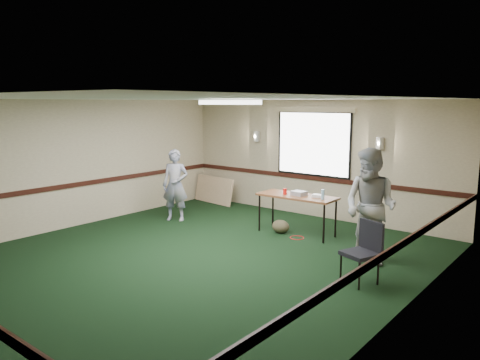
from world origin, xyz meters
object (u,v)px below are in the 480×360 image
Objects in this scene: projector at (299,193)px; person_right at (370,206)px; folding_table at (297,198)px; person_left at (175,185)px; conference_chair at (365,247)px.

person_right reaches higher than projector.
person_left is at bearing -166.62° from folding_table.
person_left is (-2.73, -0.76, 0.06)m from folding_table.
folding_table is at bearing 167.23° from person_right.
person_left is (-2.77, -0.76, -0.04)m from projector.
person_left reaches higher than conference_chair.
person_right is at bearing -28.93° from person_left.
conference_chair is (2.16, -1.57, -0.20)m from folding_table.
conference_chair is at bearing -38.16° from folding_table.
person_right reaches higher than folding_table.
projector is (0.04, 0.01, 0.10)m from folding_table.
folding_table is 2.83m from person_left.
person_right is at bearing -15.26° from projector.
projector is at bearing -14.01° from person_left.
projector is at bearing 5.51° from folding_table.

